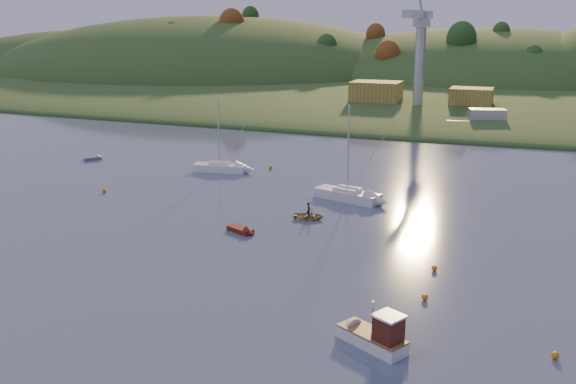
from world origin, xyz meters
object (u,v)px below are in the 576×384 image
(sailboat_far, at_px, (347,194))
(canoe, at_px, (309,216))
(sailboat_near, at_px, (220,167))
(grey_dinghy, at_px, (96,158))
(fishing_boat, at_px, (368,333))
(red_tender, at_px, (245,231))

(sailboat_far, height_order, canoe, sailboat_far)
(canoe, bearing_deg, sailboat_near, 38.79)
(grey_dinghy, bearing_deg, canoe, -69.93)
(canoe, bearing_deg, fishing_boat, -162.99)
(fishing_boat, relative_size, grey_dinghy, 2.04)
(canoe, relative_size, grey_dinghy, 1.15)
(sailboat_near, bearing_deg, fishing_boat, -60.52)
(sailboat_far, height_order, grey_dinghy, sailboat_far)
(fishing_boat, height_order, sailboat_far, sailboat_far)
(canoe, height_order, grey_dinghy, grey_dinghy)
(sailboat_near, relative_size, grey_dinghy, 3.60)
(fishing_boat, xyz_separation_m, canoe, (-12.59, 24.92, -0.47))
(red_tender, relative_size, grey_dinghy, 1.27)
(fishing_boat, xyz_separation_m, grey_dinghy, (-53.21, 42.26, -0.59))
(sailboat_near, bearing_deg, grey_dinghy, 170.91)
(canoe, bearing_deg, sailboat_far, -22.19)
(sailboat_near, distance_m, red_tender, 27.83)
(fishing_boat, distance_m, sailboat_near, 52.38)
(grey_dinghy, bearing_deg, sailboat_far, -58.19)
(sailboat_near, bearing_deg, red_tender, -66.23)
(fishing_boat, bearing_deg, canoe, -34.82)
(red_tender, bearing_deg, canoe, 81.13)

